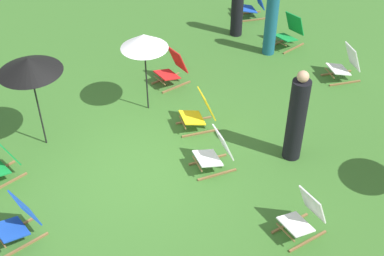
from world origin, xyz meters
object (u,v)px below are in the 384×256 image
Objects in this scene: person_0 at (271,23)px; deckchair_1 at (290,32)px; deckchair_11 at (173,69)px; deckchair_6 at (253,4)px; person_1 at (237,6)px; deckchair_8 at (216,152)px; umbrella_0 at (29,65)px; umbrella_2 at (144,41)px; deckchair_3 at (304,216)px; deckchair_5 at (19,220)px; deckchair_15 at (0,161)px; deckchair_0 at (345,65)px; person_2 at (296,119)px; deckchair_2 at (200,112)px.

deckchair_1 is at bearing 38.29° from person_0.
deckchair_6 is at bearing 111.22° from deckchair_11.
deckchair_6 is at bearing 132.31° from person_1.
deckchair_8 is (4.81, -3.97, 0.00)m from deckchair_6.
person_1 reaches higher than deckchair_6.
umbrella_0 reaches higher than umbrella_2.
person_1 is at bearing 119.34° from umbrella_2.
deckchair_3 is 4.49m from deckchair_5.
person_1 is (-2.58, 6.54, 0.43)m from deckchair_15.
umbrella_2 is 3.94m from person_1.
deckchair_1 is at bearing 84.56° from deckchair_11.
person_0 is at bearing 101.24° from umbrella_2.
deckchair_3 is 0.49× the size of person_0.
deckchair_5 and deckchair_11 have the same top height.
person_1 is (-6.15, 2.58, 0.43)m from deckchair_3.
deckchair_3 is (3.20, -3.63, 0.00)m from deckchair_0.
deckchair_1 is at bearing 97.83° from umbrella_0.
deckchair_5 is 1.54m from deckchair_15.
person_2 is at bearing -48.17° from deckchair_1.
deckchair_6 is 0.50× the size of person_0.
deckchair_1 is 1.01× the size of deckchair_3.
deckchair_0 is 3.91m from deckchair_11.
person_1 reaches higher than deckchair_3.
deckchair_11 is at bearing 124.86° from umbrella_2.
deckchair_11 is 0.49× the size of person_0.
deckchair_1 is at bearing 99.95° from deckchair_5.
deckchair_3 is at bearing 10.44° from umbrella_2.
deckchair_0 is 1.85m from deckchair_1.
deckchair_8 is 0.44× the size of umbrella_0.
umbrella_2 reaches higher than deckchair_3.
deckchair_8 is at bearing -4.30° from deckchair_2.
deckchair_1 and deckchair_8 have the same top height.
deckchair_1 is at bearing 100.44° from umbrella_2.
person_1 is at bearing 148.38° from deckchair_2.
deckchair_8 and deckchair_15 have the same top height.
deckchair_11 is (-1.68, -3.52, 0.00)m from deckchair_0.
deckchair_6 is (-3.59, -0.13, 0.00)m from deckchair_0.
umbrella_0 reaches higher than deckchair_5.
person_2 reaches higher than deckchair_0.
deckchair_8 is 0.44× the size of person_2.
deckchair_8 is at bearing 49.79° from umbrella_0.
deckchair_3 is 5.33m from deckchair_15.
person_2 reaches higher than deckchair_6.
umbrella_2 reaches higher than deckchair_2.
umbrella_0 is 5.94m from person_0.
deckchair_1 is 0.50× the size of person_1.
deckchair_15 is (-3.57, -3.95, 0.00)m from deckchair_3.
deckchair_5 is at bearing -124.47° from person_0.
deckchair_8 is at bearing -19.30° from deckchair_11.
deckchair_0 is 3.77m from deckchair_2.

